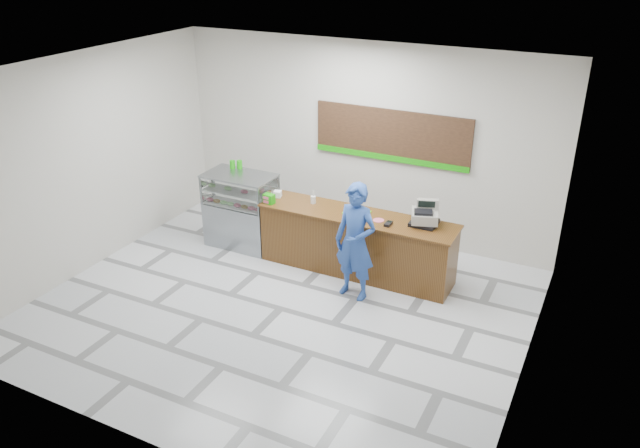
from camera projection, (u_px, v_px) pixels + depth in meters
The scene contains 16 objects.
floor at pixel (280, 309), 9.34m from camera, with size 7.00×7.00×0.00m, color silver.
back_wall at pixel (362, 142), 11.02m from camera, with size 7.00×7.00×0.00m, color beige.
ceiling at pixel (273, 74), 7.84m from camera, with size 7.00×7.00×0.00m, color silver.
sales_counter at pixel (356, 243), 10.15m from camera, with size 3.26×0.76×1.03m.
display_case at pixel (241, 210), 10.98m from camera, with size 1.22×0.72×1.33m.
menu_board at pixel (391, 136), 10.68m from camera, with size 2.80×0.06×0.90m.
cash_register at pixel (425, 216), 9.55m from camera, with size 0.51×0.52×0.37m.
card_terminal at pixel (388, 224), 9.56m from camera, with size 0.09×0.17×0.04m, color black.
serving_tray at pixel (357, 212), 9.98m from camera, with size 0.40×0.29×0.02m.
napkin_box at pixel (278, 194), 10.56m from camera, with size 0.12×0.12×0.11m, color white.
straw_cup at pixel (313, 200), 10.32m from camera, with size 0.08×0.08×0.13m, color silver.
promo_box at pixel (269, 199), 10.31m from camera, with size 0.18×0.12×0.16m, color #18980C.
donut_decal at pixel (379, 220), 9.73m from camera, with size 0.18×0.18×0.00m, color #D75878.
green_cup_left at pixel (232, 164), 10.96m from camera, with size 0.09×0.09×0.15m, color #18980C.
green_cup_right at pixel (240, 165), 10.95m from camera, with size 0.09×0.09×0.15m, color #18980C.
customer at pixel (355, 242), 9.31m from camera, with size 0.67×0.44×1.84m, color #27499A.
Camera 1 is at (4.07, -6.80, 5.14)m, focal length 35.00 mm.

